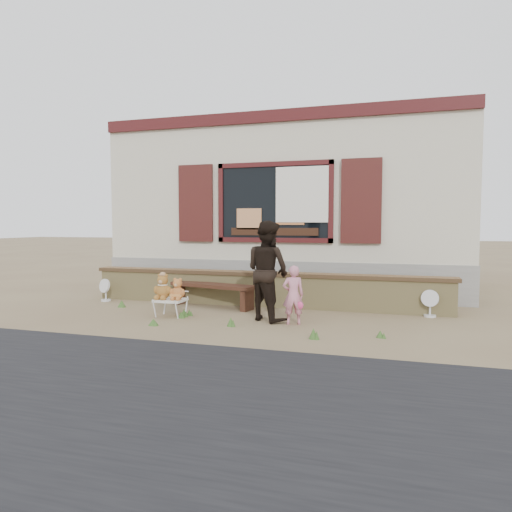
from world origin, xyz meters
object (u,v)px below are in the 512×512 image
(adult, at_px, (268,271))
(teddy_bear_left, at_px, (163,286))
(child, at_px, (293,295))
(bench, at_px, (213,290))
(folding_chair, at_px, (171,301))
(teddy_bear_right, at_px, (178,289))

(adult, bearing_deg, teddy_bear_left, 37.42)
(child, xyz_separation_m, adult, (-0.47, 0.19, 0.35))
(bench, height_order, child, child)
(folding_chair, bearing_deg, teddy_bear_left, 180.00)
(bench, height_order, teddy_bear_left, teddy_bear_left)
(adult, bearing_deg, bench, -1.32)
(bench, xyz_separation_m, teddy_bear_right, (-0.22, -1.04, 0.16))
(teddy_bear_right, distance_m, child, 2.01)
(child, bearing_deg, teddy_bear_right, -18.35)
(bench, xyz_separation_m, folding_chair, (-0.36, -1.04, -0.06))
(child, bearing_deg, folding_chair, -18.33)
(folding_chair, height_order, teddy_bear_right, teddy_bear_right)
(bench, relative_size, folding_chair, 3.68)
(teddy_bear_left, xyz_separation_m, teddy_bear_right, (0.28, 0.00, -0.03))
(folding_chair, xyz_separation_m, child, (2.15, -0.00, 0.20))
(folding_chair, distance_m, teddy_bear_left, 0.29)
(teddy_bear_left, bearing_deg, child, -0.27)
(teddy_bear_left, distance_m, adult, 1.85)
(bench, bearing_deg, teddy_bear_left, -102.72)
(child, bearing_deg, bench, -48.44)
(teddy_bear_right, bearing_deg, teddy_bear_left, 180.00)
(teddy_bear_left, distance_m, child, 2.29)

